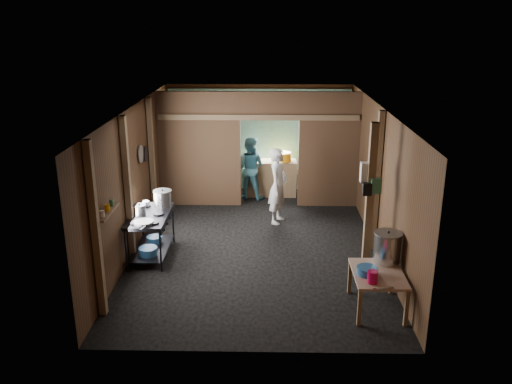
{
  "coord_description": "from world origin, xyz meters",
  "views": [
    {
      "loc": [
        0.2,
        -9.42,
        4.14
      ],
      "look_at": [
        0.0,
        -0.2,
        1.1
      ],
      "focal_mm": 37.42,
      "sensor_mm": 36.0,
      "label": 1
    }
  ],
  "objects_px": {
    "pink_bucket": "(373,277)",
    "yellow_tub": "(283,157)",
    "gas_range": "(151,235)",
    "prep_table": "(377,291)",
    "stove_pot_large": "(163,199)",
    "cook": "(278,186)",
    "stock_pot": "(387,248)"
  },
  "relations": [
    {
      "from": "prep_table",
      "to": "gas_range",
      "type": "bearing_deg",
      "value": 154.67
    },
    {
      "from": "stock_pot",
      "to": "pink_bucket",
      "type": "xyz_separation_m",
      "value": [
        -0.34,
        -0.69,
        -0.14
      ]
    },
    {
      "from": "stove_pot_large",
      "to": "pink_bucket",
      "type": "xyz_separation_m",
      "value": [
        3.39,
        -2.47,
        -0.27
      ]
    },
    {
      "from": "gas_range",
      "to": "cook",
      "type": "height_order",
      "value": "cook"
    },
    {
      "from": "prep_table",
      "to": "pink_bucket",
      "type": "bearing_deg",
      "value": -114.73
    },
    {
      "from": "prep_table",
      "to": "pink_bucket",
      "type": "height_order",
      "value": "pink_bucket"
    },
    {
      "from": "stove_pot_large",
      "to": "pink_bucket",
      "type": "height_order",
      "value": "stove_pot_large"
    },
    {
      "from": "gas_range",
      "to": "prep_table",
      "type": "relative_size",
      "value": 1.36
    },
    {
      "from": "pink_bucket",
      "to": "stock_pot",
      "type": "bearing_deg",
      "value": 63.82
    },
    {
      "from": "gas_range",
      "to": "pink_bucket",
      "type": "bearing_deg",
      "value": -30.16
    },
    {
      "from": "stock_pot",
      "to": "pink_bucket",
      "type": "height_order",
      "value": "stock_pot"
    },
    {
      "from": "gas_range",
      "to": "stove_pot_large",
      "type": "height_order",
      "value": "stove_pot_large"
    },
    {
      "from": "prep_table",
      "to": "cook",
      "type": "xyz_separation_m",
      "value": [
        -1.4,
        3.5,
        0.5
      ]
    },
    {
      "from": "stove_pot_large",
      "to": "cook",
      "type": "distance_m",
      "value": 2.53
    },
    {
      "from": "pink_bucket",
      "to": "gas_range",
      "type": "bearing_deg",
      "value": 149.84
    },
    {
      "from": "stove_pot_large",
      "to": "stock_pot",
      "type": "distance_m",
      "value": 4.14
    },
    {
      "from": "stove_pot_large",
      "to": "gas_range",
      "type": "bearing_deg",
      "value": -112.97
    },
    {
      "from": "pink_bucket",
      "to": "yellow_tub",
      "type": "bearing_deg",
      "value": 101.07
    },
    {
      "from": "gas_range",
      "to": "cook",
      "type": "distance_m",
      "value": 2.92
    },
    {
      "from": "cook",
      "to": "prep_table",
      "type": "bearing_deg",
      "value": -140.55
    },
    {
      "from": "stock_pot",
      "to": "pink_bucket",
      "type": "distance_m",
      "value": 0.78
    },
    {
      "from": "prep_table",
      "to": "stove_pot_large",
      "type": "bearing_deg",
      "value": 148.64
    },
    {
      "from": "yellow_tub",
      "to": "cook",
      "type": "xyz_separation_m",
      "value": [
        -0.15,
        -1.82,
        -0.16
      ]
    },
    {
      "from": "cook",
      "to": "gas_range",
      "type": "bearing_deg",
      "value": 144.78
    },
    {
      "from": "prep_table",
      "to": "yellow_tub",
      "type": "bearing_deg",
      "value": 103.2
    },
    {
      "from": "yellow_tub",
      "to": "cook",
      "type": "relative_size",
      "value": 0.24
    },
    {
      "from": "prep_table",
      "to": "stock_pot",
      "type": "bearing_deg",
      "value": 62.63
    },
    {
      "from": "gas_range",
      "to": "yellow_tub",
      "type": "relative_size",
      "value": 3.55
    },
    {
      "from": "gas_range",
      "to": "cook",
      "type": "relative_size",
      "value": 0.85
    },
    {
      "from": "prep_table",
      "to": "stove_pot_large",
      "type": "height_order",
      "value": "stove_pot_large"
    },
    {
      "from": "stock_pot",
      "to": "cook",
      "type": "xyz_separation_m",
      "value": [
        -1.59,
        3.13,
        -0.02
      ]
    },
    {
      "from": "stock_pot",
      "to": "yellow_tub",
      "type": "relative_size",
      "value": 1.29
    }
  ]
}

